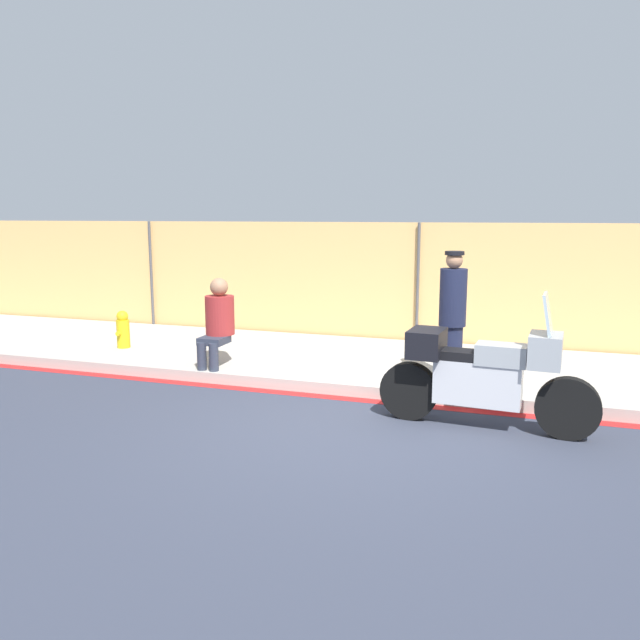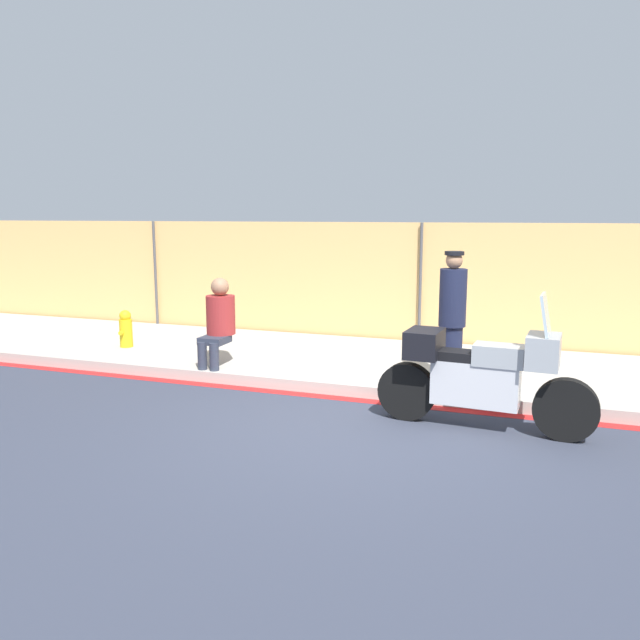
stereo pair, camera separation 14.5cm
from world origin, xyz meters
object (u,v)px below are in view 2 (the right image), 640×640
(fire_hydrant, at_px, (126,329))
(officer_standing, at_px, (452,316))
(motorcycle, at_px, (481,374))
(person_seated_on_curb, at_px, (219,318))

(fire_hydrant, bearing_deg, officer_standing, -4.45)
(officer_standing, bearing_deg, fire_hydrant, 175.55)
(motorcycle, bearing_deg, person_seated_on_curb, 167.76)
(motorcycle, xyz_separation_m, fire_hydrant, (-5.72, 1.67, -0.15))
(officer_standing, relative_size, person_seated_on_curb, 1.34)
(motorcycle, distance_m, officer_standing, 1.42)
(officer_standing, distance_m, person_seated_on_curb, 3.24)
(fire_hydrant, bearing_deg, person_seated_on_curb, -15.84)
(motorcycle, bearing_deg, fire_hydrant, 168.02)
(motorcycle, xyz_separation_m, officer_standing, (-0.48, 1.27, 0.41))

